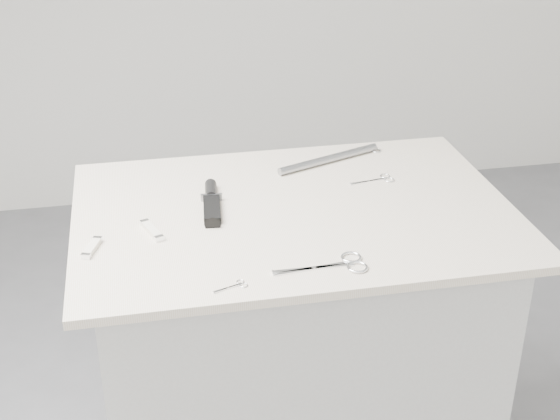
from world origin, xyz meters
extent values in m
cube|color=#B2B2B0|center=(0.00, 0.00, 0.45)|extent=(0.90, 0.60, 0.90)
cube|color=beige|center=(0.00, 0.00, 0.91)|extent=(1.00, 0.70, 0.02)
cube|color=white|center=(-0.02, -0.26, 0.92)|extent=(0.17, 0.03, 0.00)
cylinder|color=white|center=(-0.02, -0.26, 0.92)|extent=(0.01, 0.01, 0.00)
torus|color=white|center=(0.07, -0.24, 0.92)|extent=(0.04, 0.04, 0.01)
torus|color=white|center=(0.07, -0.28, 0.92)|extent=(0.04, 0.04, 0.01)
cube|color=white|center=(0.21, 0.11, 0.92)|extent=(0.10, 0.03, 0.00)
cylinder|color=white|center=(0.21, 0.11, 0.92)|extent=(0.01, 0.01, 0.00)
torus|color=white|center=(0.26, 0.13, 0.92)|extent=(0.03, 0.03, 0.00)
torus|color=white|center=(0.26, 0.10, 0.92)|extent=(0.03, 0.03, 0.00)
cube|color=white|center=(0.23, 0.29, 0.92)|extent=(0.10, 0.03, 0.00)
cylinder|color=white|center=(0.23, 0.29, 0.92)|extent=(0.01, 0.01, 0.00)
torus|color=white|center=(0.28, 0.31, 0.92)|extent=(0.03, 0.03, 0.00)
torus|color=white|center=(0.29, 0.29, 0.92)|extent=(0.03, 0.03, 0.00)
cube|color=white|center=(-0.19, -0.30, 0.92)|extent=(0.06, 0.03, 0.00)
cylinder|color=white|center=(-0.19, -0.30, 0.92)|extent=(0.00, 0.00, 0.00)
torus|color=white|center=(-0.17, -0.28, 0.92)|extent=(0.02, 0.02, 0.00)
torus|color=white|center=(-0.16, -0.30, 0.92)|extent=(0.02, 0.02, 0.00)
cube|color=black|center=(-0.19, 0.02, 0.93)|extent=(0.05, 0.12, 0.01)
cube|color=gray|center=(-0.18, 0.08, 0.93)|extent=(0.04, 0.01, 0.02)
cylinder|color=black|center=(-0.18, 0.12, 0.93)|extent=(0.03, 0.08, 0.02)
cube|color=silver|center=(-0.45, -0.10, 0.92)|extent=(0.04, 0.08, 0.01)
cube|color=white|center=(-0.44, -0.07, 0.93)|extent=(0.02, 0.01, 0.01)
cube|color=white|center=(-0.46, -0.13, 0.93)|extent=(0.02, 0.01, 0.01)
cube|color=silver|center=(-0.33, -0.05, 0.93)|extent=(0.05, 0.09, 0.01)
cube|color=white|center=(-0.34, -0.01, 0.93)|extent=(0.02, 0.02, 0.01)
cube|color=white|center=(-0.31, -0.09, 0.93)|extent=(0.02, 0.02, 0.01)
cylinder|color=gray|center=(0.14, 0.24, 0.93)|extent=(0.29, 0.13, 0.02)
camera|label=1|loc=(-0.34, -1.55, 1.74)|focal=50.00mm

